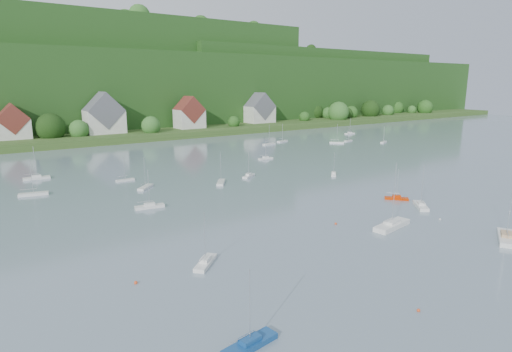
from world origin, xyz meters
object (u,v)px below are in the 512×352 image
at_px(near_sailboat_2, 506,237).
at_px(near_sailboat_5, 396,198).
at_px(near_sailboat_4, 392,225).
at_px(near_sailboat_3, 421,205).
at_px(near_sailboat_1, 250,343).
at_px(near_sailboat_6, 205,262).

relative_size(near_sailboat_2, near_sailboat_5, 1.59).
bearing_deg(near_sailboat_5, near_sailboat_4, -96.95).
bearing_deg(near_sailboat_3, near_sailboat_1, 151.25).
relative_size(near_sailboat_3, near_sailboat_5, 1.30).
xyz_separation_m(near_sailboat_3, near_sailboat_4, (-15.02, -4.47, 0.09)).
xyz_separation_m(near_sailboat_1, near_sailboat_4, (39.40, 13.92, 0.11)).
distance_m(near_sailboat_2, near_sailboat_5, 25.98).
bearing_deg(near_sailboat_3, near_sailboat_5, 35.17).
height_order(near_sailboat_1, near_sailboat_3, near_sailboat_3).
distance_m(near_sailboat_3, near_sailboat_5, 6.59).
bearing_deg(near_sailboat_2, near_sailboat_4, 96.51).
bearing_deg(near_sailboat_3, near_sailboat_2, -151.97).
bearing_deg(near_sailboat_6, near_sailboat_3, -43.44).
height_order(near_sailboat_3, near_sailboat_6, near_sailboat_3).
distance_m(near_sailboat_1, near_sailboat_2, 49.55).
bearing_deg(near_sailboat_6, near_sailboat_5, -35.95).
xyz_separation_m(near_sailboat_5, near_sailboat_6, (-49.89, -5.91, 0.03)).
bearing_deg(near_sailboat_2, near_sailboat_3, 46.66).
xyz_separation_m(near_sailboat_2, near_sailboat_4, (-10.15, 14.33, 0.03)).
xyz_separation_m(near_sailboat_4, near_sailboat_6, (-34.01, 5.10, -0.12)).
distance_m(near_sailboat_4, near_sailboat_6, 34.39).
height_order(near_sailboat_3, near_sailboat_5, near_sailboat_3).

